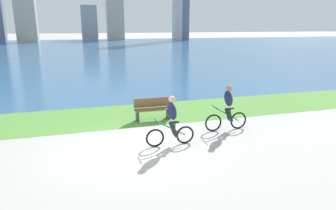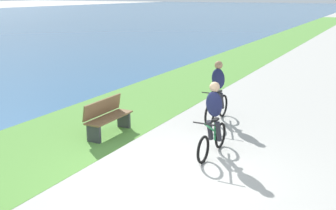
# 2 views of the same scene
# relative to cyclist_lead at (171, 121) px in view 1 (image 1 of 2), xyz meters

# --- Properties ---
(ground_plane) EXTENTS (300.00, 300.00, 0.00)m
(ground_plane) POSITION_rel_cyclist_lead_xyz_m (-1.43, 0.35, -0.83)
(ground_plane) COLOR #B2AFA8
(grass_strip_bayside) EXTENTS (120.00, 3.47, 0.01)m
(grass_strip_bayside) POSITION_rel_cyclist_lead_xyz_m (-1.43, 3.78, -0.82)
(grass_strip_bayside) COLOR #59933D
(grass_strip_bayside) RESTS_ON ground
(bay_water_surface) EXTENTS (300.00, 74.55, 0.00)m
(bay_water_surface) POSITION_rel_cyclist_lead_xyz_m (-1.43, 42.80, -0.83)
(bay_water_surface) COLOR #386693
(bay_water_surface) RESTS_ON ground
(cyclist_lead) EXTENTS (1.62, 0.52, 1.64)m
(cyclist_lead) POSITION_rel_cyclist_lead_xyz_m (0.00, 0.00, 0.00)
(cyclist_lead) COLOR black
(cyclist_lead) RESTS_ON ground
(cyclist_trailing) EXTENTS (1.68, 0.52, 1.69)m
(cyclist_trailing) POSITION_rel_cyclist_lead_xyz_m (2.41, 0.82, 0.01)
(cyclist_trailing) COLOR black
(cyclist_trailing) RESTS_ON ground
(bench_near_path) EXTENTS (1.50, 0.47, 0.90)m
(bench_near_path) POSITION_rel_cyclist_lead_xyz_m (0.07, 2.87, -0.38)
(bench_near_path) COLOR brown
(bench_near_path) RESTS_ON ground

